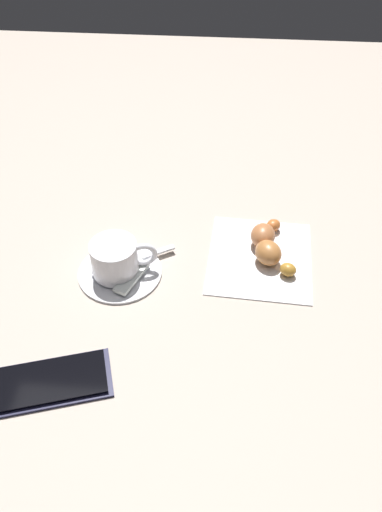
# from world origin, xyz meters

# --- Properties ---
(ground_plane) EXTENTS (1.80, 1.80, 0.00)m
(ground_plane) POSITION_xyz_m (0.00, 0.00, 0.00)
(ground_plane) COLOR #AFA092
(saucer) EXTENTS (0.13, 0.13, 0.01)m
(saucer) POSITION_xyz_m (0.11, 0.01, 0.00)
(saucer) COLOR white
(saucer) RESTS_ON ground
(espresso_cup) EXTENTS (0.10, 0.07, 0.05)m
(espresso_cup) POSITION_xyz_m (0.11, 0.01, 0.04)
(espresso_cup) COLOR white
(espresso_cup) RESTS_ON saucer
(teaspoon) EXTENTS (0.12, 0.08, 0.01)m
(teaspoon) POSITION_xyz_m (0.11, -0.00, 0.01)
(teaspoon) COLOR silver
(teaspoon) RESTS_ON saucer
(sugar_packet) EXTENTS (0.05, 0.07, 0.01)m
(sugar_packet) POSITION_xyz_m (0.09, 0.02, 0.01)
(sugar_packet) COLOR white
(sugar_packet) RESTS_ON saucer
(napkin) EXTENTS (0.17, 0.18, 0.00)m
(napkin) POSITION_xyz_m (-0.10, -0.04, 0.00)
(napkin) COLOR white
(napkin) RESTS_ON ground
(croissant) EXTENTS (0.07, 0.13, 0.04)m
(croissant) POSITION_xyz_m (-0.11, -0.05, 0.02)
(croissant) COLOR #BB642E
(croissant) RESTS_ON napkin
(cell_phone) EXTENTS (0.17, 0.11, 0.01)m
(cell_phone) POSITION_xyz_m (0.16, 0.20, 0.00)
(cell_phone) COLOR #1B1B35
(cell_phone) RESTS_ON ground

